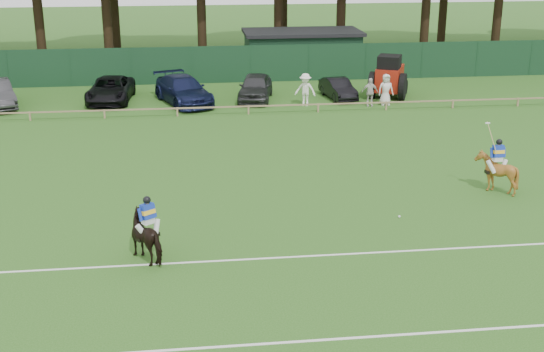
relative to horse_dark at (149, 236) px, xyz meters
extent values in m
plane|color=#1E4C14|center=(3.85, 0.55, -0.77)|extent=(160.00, 160.00, 0.00)
imported|color=black|center=(0.00, 0.00, 0.00)|extent=(1.75, 1.95, 1.54)
imported|color=brown|center=(13.45, 4.63, 0.04)|extent=(1.36, 1.52, 1.62)
imported|color=black|center=(-3.15, 22.71, -0.04)|extent=(2.81, 5.43, 1.46)
imported|color=#12183B|center=(1.23, 21.68, 0.04)|extent=(4.01, 6.00, 1.61)
imported|color=#313134|center=(5.61, 22.13, 0.02)|extent=(2.76, 4.93, 1.58)
imported|color=black|center=(10.71, 21.86, -0.15)|extent=(1.87, 3.91, 1.24)
imported|color=white|center=(8.37, 20.19, 0.20)|extent=(1.43, 1.15, 1.93)
imported|color=beige|center=(12.14, 19.66, 0.07)|extent=(1.02, 0.51, 1.67)
imported|color=silver|center=(13.14, 19.79, 0.16)|extent=(0.93, 0.63, 1.86)
cube|color=silver|center=(0.00, 0.00, 0.54)|extent=(0.44, 0.42, 0.18)
cube|color=#1833AD|center=(0.00, 0.00, 0.86)|extent=(0.50, 0.48, 0.51)
cube|color=yellow|center=(0.00, 0.00, 0.84)|extent=(0.52, 0.49, 0.18)
sphere|color=black|center=(0.00, 0.00, 1.23)|extent=(0.25, 0.25, 0.25)
cylinder|color=silver|center=(0.24, 0.12, 0.24)|extent=(0.33, 0.49, 0.59)
cylinder|color=silver|center=(-0.18, -0.20, 0.24)|extent=(0.50, 0.24, 0.59)
cube|color=silver|center=(13.45, 4.63, 0.60)|extent=(0.37, 0.27, 0.18)
cube|color=#1833AD|center=(13.45, 4.63, 0.92)|extent=(0.41, 0.32, 0.51)
cube|color=yellow|center=(13.45, 4.63, 0.90)|extent=(0.44, 0.30, 0.18)
sphere|color=black|center=(13.45, 4.63, 1.29)|extent=(0.25, 0.25, 0.25)
cylinder|color=silver|center=(13.72, 4.59, 0.30)|extent=(0.42, 0.35, 0.59)
cylinder|color=silver|center=(13.20, 4.57, 0.30)|extent=(0.42, 0.33, 0.59)
cylinder|color=tan|center=(13.15, 4.67, 1.47)|extent=(0.30, 0.57, 1.17)
sphere|color=silver|center=(8.89, 2.39, -0.72)|extent=(0.09, 0.09, 0.09)
cube|color=silver|center=(3.85, -5.45, -0.76)|extent=(60.00, 0.10, 0.01)
cube|color=silver|center=(3.85, -0.45, -0.76)|extent=(60.00, 0.10, 0.01)
cube|color=#997F5B|center=(3.85, 18.55, -0.32)|extent=(62.00, 0.08, 0.08)
cube|color=#14351E|center=(3.85, 27.55, 0.48)|extent=(92.00, 0.04, 2.50)
cube|color=#14331E|center=(9.85, 30.55, 0.63)|extent=(8.00, 4.00, 2.80)
cube|color=black|center=(9.85, 30.55, 2.15)|extent=(8.40, 4.40, 0.24)
cube|color=maroon|center=(13.99, 22.05, 0.38)|extent=(2.38, 2.99, 1.43)
cube|color=black|center=(13.81, 21.65, 1.37)|extent=(1.79, 1.84, 0.99)
cylinder|color=black|center=(12.83, 21.73, 0.06)|extent=(0.97, 1.64, 1.65)
cylinder|color=black|center=(14.53, 20.97, 0.06)|extent=(0.97, 1.64, 1.65)
cylinder|color=black|center=(13.69, 23.39, -0.33)|extent=(0.66, 0.94, 0.88)
cylinder|color=black|center=(15.19, 22.72, -0.33)|extent=(0.66, 0.94, 0.88)
camera|label=1|loc=(1.29, -21.40, 9.23)|focal=48.00mm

